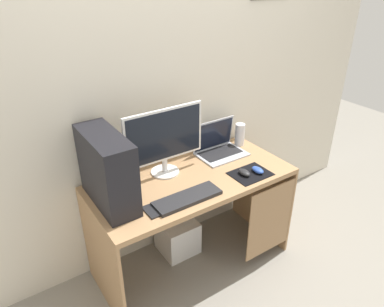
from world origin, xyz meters
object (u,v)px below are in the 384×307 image
pc_tower (107,170)px  speaker (240,135)px  laptop (219,147)px  mouse_left (244,173)px  monitor (164,140)px  mouse_right (258,170)px  cell_phone (152,211)px  keyboard (187,198)px  subwoofer (177,236)px

pc_tower → speaker: (1.11, 0.14, -0.13)m
laptop → mouse_left: size_ratio=3.57×
monitor → laptop: (0.47, 0.03, -0.20)m
monitor → speaker: 0.70m
monitor → laptop: monitor is taller
mouse_right → cell_phone: size_ratio=0.74×
pc_tower → mouse_right: 0.99m
monitor → mouse_right: bearing=-33.8°
speaker → keyboard: bearing=-152.2°
keyboard → mouse_right: size_ratio=4.38×
pc_tower → monitor: bearing=12.6°
laptop → mouse_left: laptop is taller
keyboard → mouse_right: 0.56m
laptop → speaker: laptop is taller
mouse_left → subwoofer: 0.77m
laptop → keyboard: 0.63m
speaker → mouse_left: 0.46m
monitor → mouse_left: monitor is taller
mouse_left → mouse_right: size_ratio=1.00×
speaker → subwoofer: (-0.59, -0.03, -0.68)m
pc_tower → cell_phone: size_ratio=3.65×
monitor → mouse_right: (0.51, -0.34, -0.22)m
monitor → subwoofer: monitor is taller
keyboard → mouse_right: (0.56, -0.01, 0.01)m
laptop → speaker: size_ratio=1.99×
pc_tower → mouse_left: bearing=-14.6°
mouse_left → cell_phone: size_ratio=0.74×
speaker → mouse_right: bearing=-113.9°
monitor → laptop: size_ratio=1.62×
pc_tower → keyboard: bearing=-32.2°
monitor → subwoofer: 0.85m
laptop → mouse_left: 0.35m
monitor → mouse_right: monitor is taller
subwoofer → keyboard: bearing=-111.1°
monitor → mouse_left: 0.57m
cell_phone → subwoofer: cell_phone is taller
pc_tower → mouse_right: bearing=-14.6°
laptop → cell_phone: 0.82m
laptop → keyboard: laptop is taller
monitor → speaker: (0.68, 0.05, -0.16)m
keyboard → subwoofer: bearing=68.9°
laptop → mouse_right: laptop is taller
monitor → mouse_left: size_ratio=5.76×
speaker → mouse_right: speaker is taller
keyboard → laptop: bearing=35.2°
speaker → cell_phone: speaker is taller
laptop → mouse_left: bearing=-98.7°
monitor → keyboard: monitor is taller
pc_tower → monitor: 0.44m
subwoofer → mouse_right: bearing=-40.3°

